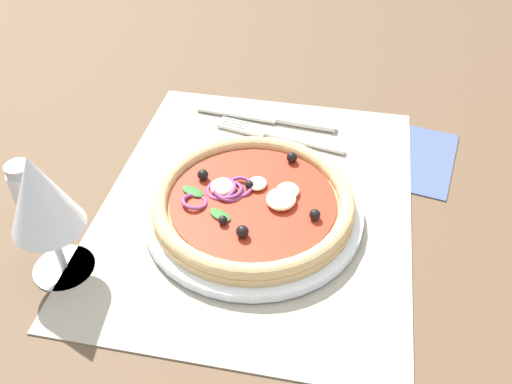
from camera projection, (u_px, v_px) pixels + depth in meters
The scene contains 9 objects.
ground_plane at pixel (257, 211), 67.46cm from camera, with size 190.00×140.00×2.40cm, color brown.
placemat at pixel (257, 202), 66.53cm from camera, with size 44.07×35.80×0.40cm, color #A39984.
plate at pixel (253, 212), 64.21cm from camera, with size 25.05×25.05×1.10cm, color white.
pizza at pixel (253, 201), 63.15cm from camera, with size 22.93×22.93×2.66cm.
fork at pixel (273, 134), 76.08cm from camera, with size 5.10×17.94×0.44cm.
knife at pixel (264, 117), 79.19cm from camera, with size 3.56×20.07×0.62cm.
wine_glass at pixel (39, 196), 52.29cm from camera, with size 7.20×7.20×14.90cm.
napkin at pixel (403, 155), 73.42cm from camera, with size 14.19×12.78×0.36cm, color #425175.
pepper_shaker at pixel (25, 189), 63.72cm from camera, with size 3.20×3.20×6.70cm.
Camera 1 is at (-48.00, -9.19, 45.35)cm, focal length 39.43 mm.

